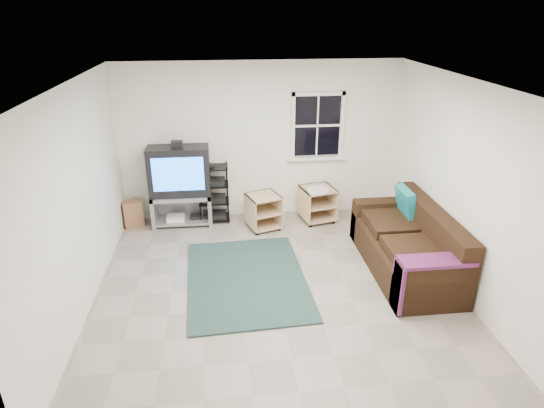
{
  "coord_description": "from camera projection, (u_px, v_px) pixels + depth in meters",
  "views": [
    {
      "loc": [
        -0.61,
        -4.98,
        3.37
      ],
      "look_at": [
        -0.01,
        0.4,
        1.0
      ],
      "focal_mm": 30.0,
      "sensor_mm": 36.0,
      "label": 1
    }
  ],
  "objects": [
    {
      "name": "room",
      "position": [
        317.0,
        130.0,
        7.51
      ],
      "size": [
        4.6,
        4.62,
        4.6
      ],
      "color": "gray",
      "rests_on": "ground"
    },
    {
      "name": "tv_unit",
      "position": [
        180.0,
        179.0,
        7.35
      ],
      "size": [
        0.97,
        0.49,
        1.43
      ],
      "color": "gray",
      "rests_on": "ground"
    },
    {
      "name": "av_rack",
      "position": [
        214.0,
        197.0,
        7.6
      ],
      "size": [
        0.5,
        0.36,
        1.0
      ],
      "color": "black",
      "rests_on": "ground"
    },
    {
      "name": "side_table_left",
      "position": [
        263.0,
        210.0,
        7.41
      ],
      "size": [
        0.61,
        0.61,
        0.57
      ],
      "rotation": [
        0.0,
        0.0,
        0.32
      ],
      "color": "#D9B585",
      "rests_on": "ground"
    },
    {
      "name": "side_table_right",
      "position": [
        317.0,
        201.0,
        7.66
      ],
      "size": [
        0.63,
        0.63,
        0.61
      ],
      "rotation": [
        0.0,
        0.0,
        0.22
      ],
      "color": "#D9B585",
      "rests_on": "ground"
    },
    {
      "name": "sofa",
      "position": [
        408.0,
        247.0,
        6.2
      ],
      "size": [
        0.94,
        2.12,
        0.97
      ],
      "color": "black",
      "rests_on": "ground"
    },
    {
      "name": "shag_rug",
      "position": [
        247.0,
        279.0,
        6.07
      ],
      "size": [
        1.65,
        2.2,
        0.03
      ],
      "primitive_type": "cube",
      "rotation": [
        0.0,
        0.0,
        0.05
      ],
      "color": "black",
      "rests_on": "ground"
    },
    {
      "name": "paper_bag",
      "position": [
        133.0,
        214.0,
        7.48
      ],
      "size": [
        0.36,
        0.31,
        0.44
      ],
      "primitive_type": "cube",
      "rotation": [
        0.0,
        0.0,
        0.42
      ],
      "color": "#8B5D3E",
      "rests_on": "ground"
    }
  ]
}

